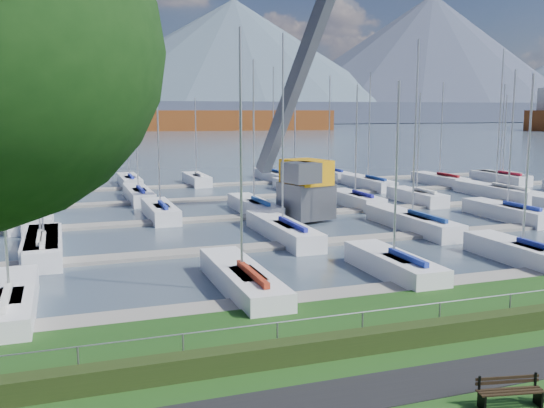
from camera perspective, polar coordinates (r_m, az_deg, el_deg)
name	(u,v)px	position (r m, az deg, el deg)	size (l,w,h in m)	color
path	(440,379)	(19.10, 15.55, -15.62)	(160.00, 2.00, 0.04)	black
water	(85,129)	(277.47, -17.21, 6.79)	(800.00, 540.00, 0.20)	#404E5D
hedge	(395,337)	(20.97, 11.47, -12.19)	(80.00, 0.70, 0.70)	#223011
fence	(389,309)	(21.01, 10.98, -9.67)	(0.04, 0.04, 80.00)	gray
foothill	(79,113)	(347.31, -17.70, 8.17)	(900.00, 80.00, 12.00)	#3F465D
mountains	(84,49)	(423.93, -17.25, 13.76)	(1190.00, 360.00, 115.00)	#414F5F
docks	(210,219)	(45.06, -5.86, -1.45)	(90.00, 41.60, 0.25)	slate
bench_right	(510,392)	(17.97, 21.47, -16.11)	(1.85, 0.76, 0.85)	black
crane	(306,143)	(45.54, 3.21, 5.73)	(6.93, 13.14, 22.35)	#55565C
cargo_ship_mid	(179,121)	(242.02, -8.72, 7.75)	(113.30, 32.48, 21.50)	brown
sailboat_fleet	(167,143)	(46.23, -9.86, 5.70)	(75.60, 50.04, 13.78)	#1B3399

